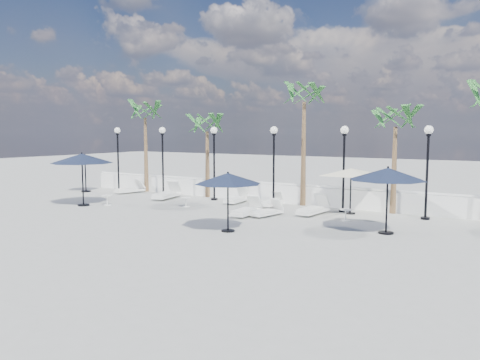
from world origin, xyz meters
The scene contains 27 objects.
ground centered at (0.00, 0.00, 0.00)m, with size 100.00×100.00×0.00m, color gray.
balustrade centered at (0.00, 7.50, 0.47)m, with size 26.00×0.30×1.01m.
lamppost_0 centered at (-10.50, 6.50, 2.49)m, with size 0.36×0.36×3.84m.
lamppost_1 centered at (-7.00, 6.50, 2.49)m, with size 0.36×0.36×3.84m.
lamppost_2 centered at (-3.50, 6.50, 2.49)m, with size 0.36×0.36×3.84m.
lamppost_3 centered at (0.00, 6.50, 2.49)m, with size 0.36×0.36×3.84m.
lamppost_4 centered at (3.50, 6.50, 2.49)m, with size 0.36×0.36×3.84m.
lamppost_5 centered at (7.00, 6.50, 2.49)m, with size 0.36×0.36×3.84m.
palm_0 centered at (-9.00, 7.30, 4.53)m, with size 2.60×2.60×5.50m.
palm_1 centered at (-4.50, 7.30, 3.75)m, with size 2.60×2.60×4.70m.
palm_2 centered at (1.20, 7.30, 5.12)m, with size 2.60×2.60×6.10m.
palm_3 centered at (5.50, 7.30, 3.95)m, with size 2.60×2.60×4.90m.
lounger_0 centered at (-9.29, 6.22, 0.23)m, with size 1.00×1.89×0.68m.
lounger_1 centered at (-5.92, 5.55, 0.27)m, with size 1.12×2.27×0.82m.
lounger_2 centered at (-1.93, 6.22, 0.23)m, with size 0.78×1.91×0.70m.
lounger_3 centered at (0.06, 6.22, 0.21)m, with size 0.61×1.67×0.62m.
lounger_4 centered at (1.12, 3.79, 0.21)m, with size 0.87×1.74×0.62m.
lounger_5 centered at (0.32, 3.41, 0.24)m, with size 0.75×1.98×0.73m.
lounger_6 centered at (2.65, 5.16, 0.25)m, with size 0.86×2.07×0.76m.
side_table_0 centered at (-6.96, 2.31, 0.30)m, with size 0.52×0.52×0.50m.
side_table_1 centered at (-3.41, 3.97, 0.27)m, with size 0.45×0.45×0.44m.
side_table_2 centered at (4.30, 4.52, 0.28)m, with size 0.48×0.48×0.47m.
parasol_navy_left centered at (-7.87, 1.63, 2.29)m, with size 2.94×2.94×2.60m.
parasol_navy_mid centered at (1.35, 0.33, 1.91)m, with size 2.42×2.42×2.17m.
parasol_navy_right centered at (6.31, 2.95, 2.10)m, with size 2.67×2.67×2.39m.
parasol_cream_sq_a centered at (3.94, 6.20, 1.99)m, with size 4.37×4.37×2.15m.
parasol_cream_small centered at (-12.00, 5.29, 1.94)m, with size 1.84×1.84×2.26m.
Camera 1 is at (10.37, -13.59, 3.58)m, focal length 35.00 mm.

